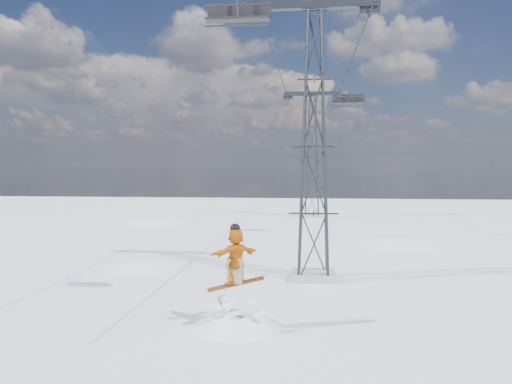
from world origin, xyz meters
The scene contains 8 objects.
ground centered at (0.00, 0.00, 0.00)m, with size 120.00×120.00×0.00m, color white.
snow_terrain centered at (-4.77, 21.24, -9.59)m, with size 39.00×37.00×22.00m.
lift_tower_near centered at (0.80, 8.00, 5.47)m, with size 5.20×1.80×11.43m.
lift_tower_far centered at (0.80, 33.00, 5.47)m, with size 5.20×1.80×11.43m.
haul_cables centered at (0.80, 19.50, 10.85)m, with size 4.46×51.00×0.06m.
snowboarder_jump centered at (-1.44, 1.56, -1.64)m, with size 4.40×4.40×7.03m.
lift_chair_near centered at (-1.40, 1.56, 9.05)m, with size 1.81×0.52×2.25m.
lift_chair_mid centered at (3.00, 19.12, 8.85)m, with size 2.01×0.58×2.49m.
Camera 1 is at (0.68, -12.68, 4.72)m, focal length 35.00 mm.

